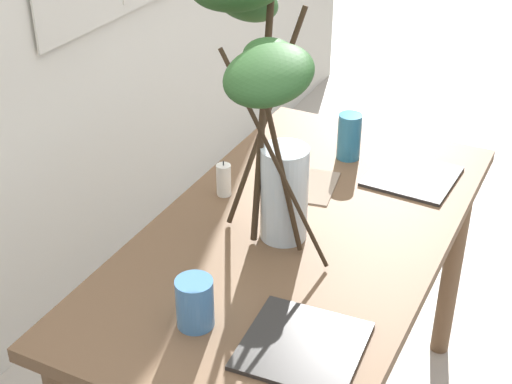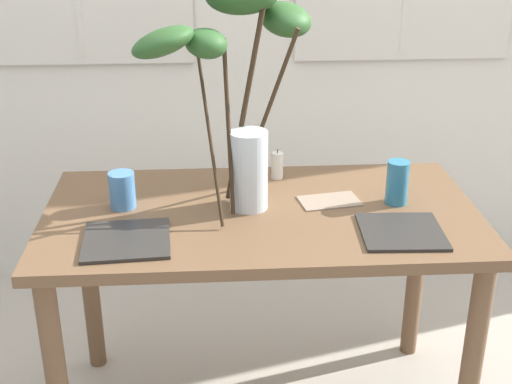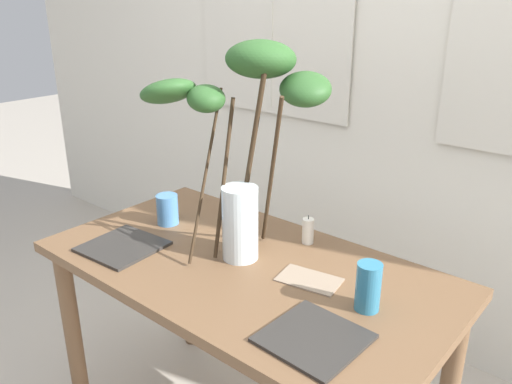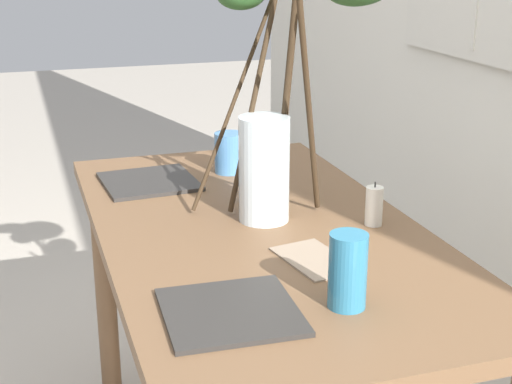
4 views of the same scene
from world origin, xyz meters
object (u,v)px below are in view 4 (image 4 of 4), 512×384
Objects in this scene: drinking_glass_blue_right at (348,271)px; pillar_candle at (374,206)px; plate_square_right at (230,312)px; drinking_glass_blue_left at (229,153)px; dining_table at (258,272)px; plate_square_left at (149,182)px; vase_with_branches at (284,25)px.

pillar_candle is at bearing 147.25° from drinking_glass_blue_right.
plate_square_right is at bearing -53.72° from pillar_candle.
drinking_glass_blue_left is 0.82× the size of drinking_glass_blue_right.
drinking_glass_blue_right is 0.41m from pillar_candle.
dining_table is 5.54× the size of plate_square_left.
plate_square_right is at bearing -99.54° from drinking_glass_blue_right.
dining_table is 0.45m from drinking_glass_blue_left.
plate_square_right is (-0.03, -0.20, -0.06)m from drinking_glass_blue_right.
drinking_glass_blue_left is (-0.42, 0.05, 0.17)m from dining_table.
dining_table is 9.58× the size of drinking_glass_blue_right.
plate_square_right is (0.45, -0.25, -0.43)m from vase_with_branches.
plate_square_left is 1.03× the size of plate_square_right.
pillar_candle is (0.13, 0.17, -0.39)m from vase_with_branches.
plate_square_right is (0.38, -0.18, 0.12)m from dining_table.
plate_square_left is at bearing -136.76° from pillar_candle.
dining_table is 0.44m from plate_square_left.
drinking_glass_blue_right reaches higher than plate_square_left.
vase_with_branches is at bearing 4.39° from drinking_glass_blue_left.
plate_square_left is 0.77m from plate_square_right.
pillar_candle is at bearing 43.24° from plate_square_left.
plate_square_left is at bearing -141.37° from vase_with_branches.
pillar_candle is (0.07, 0.25, 0.16)m from dining_table.
plate_square_left is 0.63m from pillar_candle.
dining_table is 0.46m from drinking_glass_blue_right.
drinking_glass_blue_left is 0.24m from plate_square_left.
vase_with_branches reaches higher than dining_table.
plate_square_left is (-0.32, -0.26, -0.43)m from vase_with_branches.
drinking_glass_blue_right reaches higher than dining_table.
pillar_candle is at bearing 126.28° from plate_square_right.
plate_square_right is 0.53m from pillar_candle.
plate_square_right reaches higher than dining_table.
drinking_glass_blue_left is 0.84m from plate_square_right.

